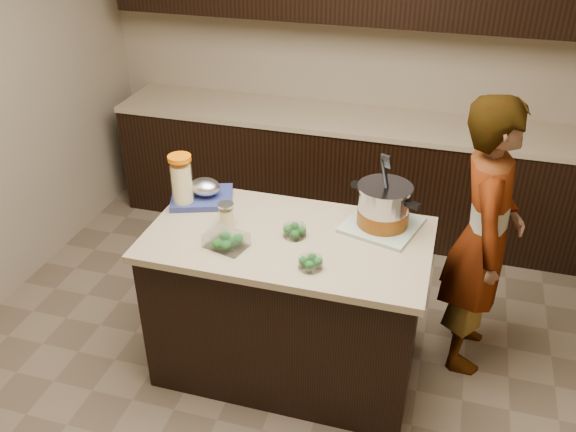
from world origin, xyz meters
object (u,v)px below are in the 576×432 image
stock_pot (383,208)px  person (483,238)px  lemonade_pitcher (182,184)px  island (288,304)px

stock_pot → person: (0.53, 0.18, -0.21)m
lemonade_pitcher → island: bearing=-11.7°
island → stock_pot: 0.75m
lemonade_pitcher → person: person is taller
island → lemonade_pitcher: 0.88m
island → stock_pot: stock_pot is taller
stock_pot → lemonade_pitcher: size_ratio=1.31×
person → stock_pot: bearing=108.7°
lemonade_pitcher → stock_pot: bearing=4.9°
island → stock_pot: (0.45, 0.22, 0.56)m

